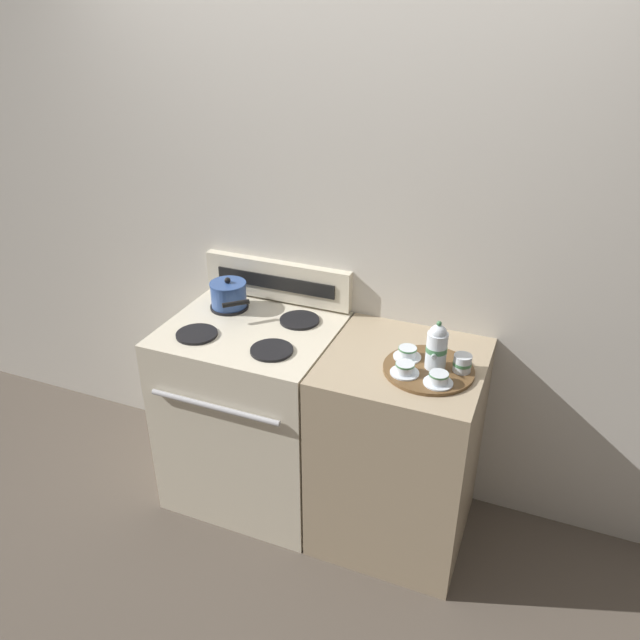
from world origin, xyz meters
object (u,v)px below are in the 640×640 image
Objects in this scene: teacup_left at (405,368)px; serving_tray at (428,369)px; teacup_right at (408,352)px; creamer_jug at (462,363)px; teacup_front at (439,378)px; stove at (254,412)px; saucepan at (229,294)px; teapot at (437,347)px.

serving_tray is at bearing 43.51° from teacup_left.
teacup_right is 1.55× the size of creamer_jug.
creamer_jug reaches higher than serving_tray.
serving_tray is at bearing -25.38° from teacup_right.
teacup_left and teacup_front have the same top height.
stove is at bearing 178.89° from creamer_jug.
serving_tray is (0.81, -0.04, 0.46)m from stove.
serving_tray is at bearing -3.14° from stove.
teacup_front is at bearing -118.39° from creamer_jug.
teapot reaches higher than saucepan.
teacup_front is (0.13, -0.02, 0.00)m from teacup_left.
stove is 0.57m from saucepan.
stove is 4.55× the size of teapot.
saucepan reaches higher than teacup_right.
teacup_front is at bearing -14.89° from saucepan.
teapot is at bearing -15.54° from teacup_right.
teapot reaches higher than serving_tray.
serving_tray is 0.10m from teapot.
teacup_front is (0.87, -0.14, 0.49)m from stove.
teacup_right is (-0.10, 0.05, 0.03)m from serving_tray.
teacup_front is (0.16, -0.14, 0.00)m from teacup_right.
creamer_jug is (0.93, -0.02, 0.50)m from stove.
teacup_left is (-0.08, -0.07, 0.03)m from serving_tray.
teacup_left is 1.55× the size of creamer_jug.
teacup_right reaches higher than stove.
saucepan is at bearing 165.11° from teacup_front.
saucepan is 1.01m from serving_tray.
creamer_jug reaches higher than teacup_left.
serving_tray is at bearing -10.60° from saucepan.
saucepan reaches higher than stove.
serving_tray reaches higher than stove.
teacup_left and teacup_right have the same top height.
teapot reaches higher than teacup_left.
teapot is at bearing 109.18° from teacup_front.
creamer_jug is (0.12, 0.03, 0.04)m from serving_tray.
saucepan is 2.11× the size of teacup_right.
teapot is 1.81× the size of teacup_right.
teacup_front is (1.05, -0.28, -0.03)m from saucepan.
teacup_left is at bearing -79.80° from teacup_right.
stove is 0.89m from teacup_left.
stove is 1.06m from creamer_jug.
saucepan is 1.12m from creamer_jug.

